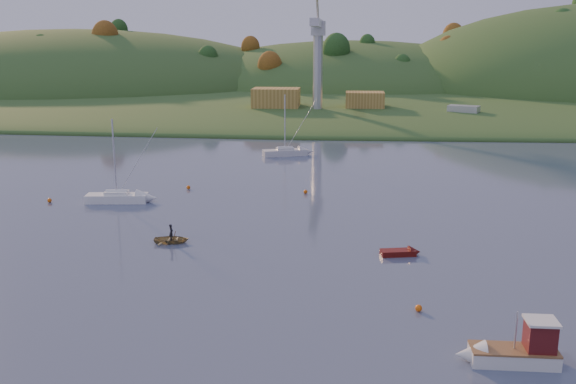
# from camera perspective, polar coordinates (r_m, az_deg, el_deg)

# --- Properties ---
(far_shore) EXTENTS (620.00, 220.00, 1.50)m
(far_shore) POSITION_cam_1_polar(r_m,az_deg,el_deg) (260.24, 3.40, 9.37)
(far_shore) COLOR #26451B
(far_shore) RESTS_ON ground
(shore_slope) EXTENTS (640.00, 150.00, 7.00)m
(shore_slope) POSITION_cam_1_polar(r_m,az_deg,el_deg) (195.52, 2.69, 8.01)
(shore_slope) COLOR #26451B
(shore_slope) RESTS_ON ground
(hill_left) EXTENTS (170.00, 140.00, 44.00)m
(hill_left) POSITION_cam_1_polar(r_m,az_deg,el_deg) (250.65, -18.15, 8.58)
(hill_left) COLOR #26451B
(hill_left) RESTS_ON ground
(hill_center) EXTENTS (140.00, 120.00, 36.00)m
(hill_center) POSITION_cam_1_polar(r_m,az_deg,el_deg) (240.13, 5.64, 8.99)
(hill_center) COLOR #26451B
(hill_center) RESTS_ON ground
(hillside_trees) EXTENTS (280.00, 50.00, 32.00)m
(hillside_trees) POSITION_cam_1_polar(r_m,az_deg,el_deg) (215.42, 2.96, 8.52)
(hillside_trees) COLOR #1B4117
(hillside_trees) RESTS_ON ground
(wharf) EXTENTS (42.00, 16.00, 2.40)m
(wharf) POSITION_cam_1_polar(r_m,az_deg,el_deg) (152.48, 3.80, 6.88)
(wharf) COLOR slate
(wharf) RESTS_ON ground
(shed_west) EXTENTS (11.00, 8.00, 4.80)m
(shed_west) POSITION_cam_1_polar(r_m,az_deg,el_deg) (154.01, -1.06, 8.32)
(shed_west) COLOR olive
(shed_west) RESTS_ON wharf
(shed_east) EXTENTS (9.00, 7.00, 4.00)m
(shed_east) POSITION_cam_1_polar(r_m,az_deg,el_deg) (154.12, 6.84, 8.08)
(shed_east) COLOR olive
(shed_east) RESTS_ON wharf
(dock_crane) EXTENTS (3.20, 28.00, 20.30)m
(dock_crane) POSITION_cam_1_polar(r_m,az_deg,el_deg) (147.97, 2.66, 12.90)
(dock_crane) COLOR #B7B7BC
(dock_crane) RESTS_ON wharf
(fishing_boat) EXTENTS (5.96, 1.92, 3.79)m
(fishing_boat) POSITION_cam_1_polar(r_m,az_deg,el_deg) (41.10, 18.92, -13.17)
(fishing_boat) COLOR silver
(fishing_boat) RESTS_ON ground
(sailboat_near) EXTENTS (7.27, 2.93, 9.82)m
(sailboat_near) POSITION_cam_1_polar(r_m,az_deg,el_deg) (77.82, -14.97, -0.41)
(sailboat_near) COLOR white
(sailboat_near) RESTS_ON ground
(sailboat_far) EXTENTS (7.50, 4.38, 9.97)m
(sailboat_far) POSITION_cam_1_polar(r_m,az_deg,el_deg) (105.20, -0.27, 3.61)
(sailboat_far) COLOR silver
(sailboat_far) RESTS_ON ground
(canoe) EXTENTS (3.52, 2.70, 0.68)m
(canoe) POSITION_cam_1_polar(r_m,az_deg,el_deg) (61.52, -10.31, -4.16)
(canoe) COLOR #A18D58
(canoe) RESTS_ON ground
(paddler) EXTENTS (0.44, 0.61, 1.56)m
(paddler) POSITION_cam_1_polar(r_m,az_deg,el_deg) (61.39, -10.33, -3.76)
(paddler) COLOR black
(paddler) RESTS_ON ground
(red_tender) EXTENTS (3.76, 1.93, 1.22)m
(red_tender) POSITION_cam_1_polar(r_m,az_deg,el_deg) (58.15, 10.41, -5.30)
(red_tender) COLOR #56100C
(red_tender) RESTS_ON ground
(work_vessel) EXTENTS (16.59, 11.56, 4.03)m
(work_vessel) POSITION_cam_1_polar(r_m,az_deg,el_deg) (150.63, 15.31, 6.44)
(work_vessel) COLOR slate
(work_vessel) RESTS_ON ground
(buoy_0) EXTENTS (0.50, 0.50, 0.50)m
(buoy_0) POSITION_cam_1_polar(r_m,az_deg,el_deg) (46.86, 11.54, -10.08)
(buoy_0) COLOR #E45E0C
(buoy_0) RESTS_ON ground
(buoy_1) EXTENTS (0.50, 0.50, 0.50)m
(buoy_1) POSITION_cam_1_polar(r_m,az_deg,el_deg) (79.42, 1.57, 0.02)
(buoy_1) COLOR #E45E0C
(buoy_1) RESTS_ON ground
(buoy_2) EXTENTS (0.50, 0.50, 0.50)m
(buoy_2) POSITION_cam_1_polar(r_m,az_deg,el_deg) (80.24, -20.44, -0.70)
(buoy_2) COLOR #E45E0C
(buoy_2) RESTS_ON ground
(buoy_3) EXTENTS (0.50, 0.50, 0.50)m
(buoy_3) POSITION_cam_1_polar(r_m,az_deg,el_deg) (82.72, -8.85, 0.41)
(buoy_3) COLOR #E45E0C
(buoy_3) RESTS_ON ground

